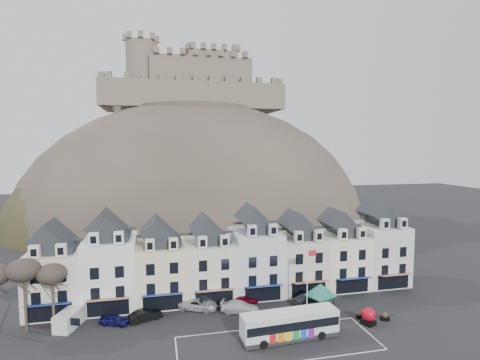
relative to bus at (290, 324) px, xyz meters
name	(u,v)px	position (x,y,z in m)	size (l,w,h in m)	color
ground	(264,352)	(-3.64, -1.97, -1.74)	(300.00, 300.00, 0.00)	black
coach_bay_markings	(278,343)	(-1.64, -0.72, -1.74)	(22.00, 7.50, 0.01)	silver
townhouse_terrace	(234,258)	(-3.50, 14.00, 3.56)	(54.40, 9.35, 11.80)	white
castle_hill	(200,222)	(-2.39, 66.98, -1.63)	(100.00, 76.00, 68.00)	#39352C
castle	(194,83)	(-3.14, 73.96, 38.45)	(50.20, 22.20, 22.00)	#6A6251
tree_left_mid	(24,271)	(-29.64, 8.53, 5.50)	(3.78, 3.78, 8.64)	#393124
tree_left_near	(52,274)	(-26.64, 8.53, 4.82)	(3.43, 3.43, 7.84)	#393124
bus	(290,324)	(0.00, 0.00, 0.00)	(11.29, 3.27, 3.15)	#262628
bus_shelter	(320,290)	(6.21, 5.45, 1.26)	(5.59, 5.59, 3.86)	black
red_buoy	(369,316)	(10.52, 1.05, -0.68)	(1.86, 1.86, 2.08)	black
flagpole	(308,276)	(4.49, 5.52, 3.18)	(1.25, 0.13, 8.61)	silver
white_van	(70,318)	(-24.82, 8.43, -0.73)	(3.28, 4.82, 2.02)	silver
planter_west	(385,316)	(13.10, 1.53, -1.23)	(1.16, 0.79, 1.06)	black
planter_east	(360,315)	(10.42, 2.74, -1.30)	(0.96, 0.64, 0.91)	black
car_navy	(115,320)	(-19.64, 7.73, -1.12)	(1.47, 3.66, 1.25)	#0F0E47
car_black	(146,315)	(-16.01, 8.08, -1.06)	(1.45, 4.15, 1.37)	black
car_silver	(198,304)	(-9.24, 9.83, -1.02)	(2.38, 5.09, 1.44)	silver
car_white	(240,307)	(-4.04, 7.71, -1.01)	(2.05, 5.04, 1.46)	silver
car_maroon	(245,300)	(-2.84, 10.03, -1.10)	(1.51, 3.75, 1.28)	#5F0515
car_charcoal	(311,300)	(5.81, 7.53, -0.96)	(1.66, 4.76, 1.57)	black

